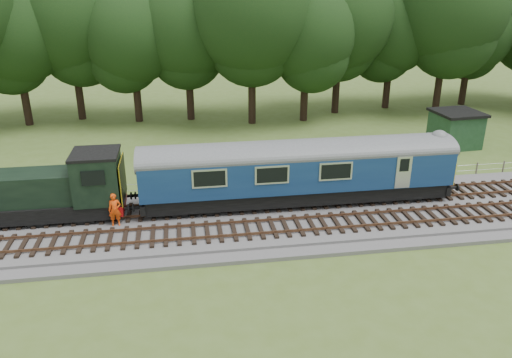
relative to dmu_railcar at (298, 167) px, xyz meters
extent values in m
plane|color=#4B6424|center=(-0.63, -1.40, -2.61)|extent=(120.00, 120.00, 0.00)
cube|color=#4C4C4F|center=(-0.63, -1.40, -2.43)|extent=(70.00, 7.00, 0.35)
cube|color=brown|center=(-0.63, -0.72, -2.12)|extent=(66.50, 0.07, 0.14)
cube|color=brown|center=(-0.63, 0.72, -2.12)|extent=(66.50, 0.07, 0.14)
cube|color=brown|center=(-0.63, -3.72, -2.12)|extent=(66.50, 0.07, 0.14)
cube|color=brown|center=(-0.63, -2.28, -2.12)|extent=(66.50, 0.07, 0.14)
cube|color=black|center=(-0.01, 0.00, -1.55)|extent=(17.46, 2.52, 0.85)
cube|color=navy|center=(-0.01, 0.00, -0.12)|extent=(18.00, 2.80, 2.05)
cube|color=yellow|center=(9.01, 0.00, -0.50)|extent=(0.06, 2.74, 1.30)
cube|color=black|center=(5.99, 0.00, -1.75)|extent=(2.60, 2.00, 0.55)
cube|color=black|center=(-6.01, 0.00, -1.75)|extent=(2.60, 2.00, 0.55)
cube|color=black|center=(-14.41, 0.00, -1.60)|extent=(8.73, 2.39, 0.85)
cube|color=black|center=(-15.61, 0.00, -0.35)|extent=(6.30, 2.08, 1.70)
cube|color=black|center=(-11.21, 0.00, 0.05)|extent=(2.40, 2.55, 2.60)
cube|color=#990B0D|center=(-10.03, 0.00, -1.55)|extent=(0.25, 2.60, 0.55)
cube|color=yellow|center=(-9.89, 0.00, -0.15)|extent=(0.06, 2.55, 2.30)
imported|color=#FA490D|center=(-10.29, -1.37, -1.34)|extent=(0.70, 0.49, 1.82)
cube|color=#1A3920|center=(15.31, 9.66, -1.28)|extent=(3.43, 3.43, 2.65)
cube|color=black|center=(15.31, 9.66, 0.15)|extent=(3.77, 3.77, 0.21)
camera|label=1|loc=(-6.54, -26.21, 10.10)|focal=35.00mm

